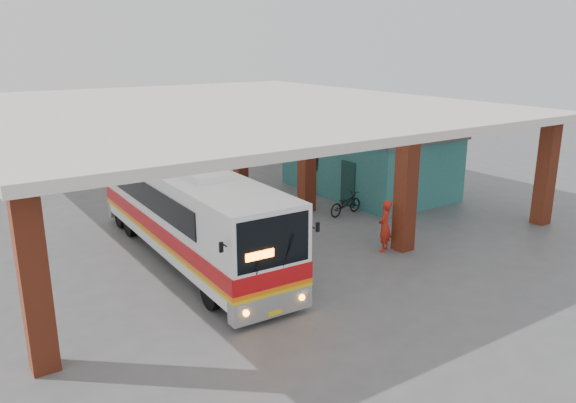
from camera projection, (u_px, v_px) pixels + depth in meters
The scene contains 8 objects.
ground at pixel (289, 242), 21.30m from camera, with size 90.00×90.00×0.00m, color #515154.
brick_columns at pixel (253, 159), 25.46m from camera, with size 20.10×21.60×4.35m.
canopy_roof at pixel (218, 106), 25.53m from camera, with size 21.00×23.00×0.30m, color silver.
shop_building at pixel (368, 161), 28.09m from camera, with size 5.20×8.20×3.11m.
coach_bus at pixel (188, 212), 19.28m from camera, with size 2.74×11.70×3.39m.
motorcycle at pixel (345, 204), 24.53m from camera, with size 0.66×1.90×1.00m, color black.
pedestrian at pixel (385, 226), 20.12m from camera, with size 0.69×0.45×1.89m, color #B42516.
red_chair at pixel (310, 187), 27.97m from camera, with size 0.50×0.50×0.80m.
Camera 1 is at (-11.23, -16.64, 7.27)m, focal length 35.00 mm.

